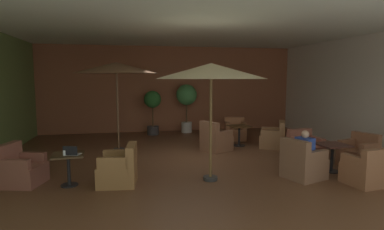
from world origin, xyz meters
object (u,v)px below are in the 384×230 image
(armchair_mid_center_east, at_px, (305,150))
(patio_umbrella_tall_red, at_px, (117,68))
(armchair_mid_center_north, at_px, (359,154))
(potted_tree_mid_left, at_px, (187,99))
(armchair_front_right_south, at_px, (215,140))
(open_laptop, at_px, (72,153))
(armchair_mid_center_south, at_px, (303,164))
(iced_drink_cup, at_px, (65,153))
(armchair_mid_center_west, at_px, (367,171))
(cafe_table_front_right, at_px, (239,131))
(armchair_front_right_east, at_px, (235,131))
(patio_umbrella_center_beige, at_px, (211,72))
(armchair_front_right_north, at_px, (273,138))
(cafe_table_front_left, at_px, (68,162))
(patron_blue_shirt, at_px, (305,147))
(armchair_front_left_east, at_px, (119,170))
(cafe_table_mid_center, at_px, (332,151))
(armchair_front_left_north, at_px, (20,170))
(potted_tree_left_corner, at_px, (153,105))

(armchair_mid_center_east, distance_m, patio_umbrella_tall_red, 5.95)
(armchair_mid_center_north, distance_m, potted_tree_mid_left, 6.92)
(armchair_front_right_south, relative_size, open_laptop, 2.87)
(armchair_mid_center_south, bearing_deg, iced_drink_cup, 175.10)
(armchair_front_right_south, xyz_separation_m, armchair_mid_center_south, (1.18, -3.06, -0.00))
(armchair_mid_center_west, height_order, potted_tree_mid_left, potted_tree_mid_left)
(cafe_table_front_right, xyz_separation_m, iced_drink_cup, (-4.93, -3.17, 0.25))
(armchair_mid_center_east, bearing_deg, armchair_front_right_east, 104.14)
(armchair_front_right_east, distance_m, patio_umbrella_tall_red, 4.86)
(cafe_table_front_right, relative_size, patio_umbrella_center_beige, 0.27)
(armchair_mid_center_east, relative_size, potted_tree_mid_left, 0.43)
(armchair_front_right_north, bearing_deg, armchair_mid_center_south, -104.31)
(cafe_table_front_right, bearing_deg, open_laptop, -146.51)
(patio_umbrella_center_beige, bearing_deg, potted_tree_mid_left, 84.34)
(armchair_mid_center_east, height_order, patio_umbrella_center_beige, patio_umbrella_center_beige)
(cafe_table_front_left, xyz_separation_m, armchair_mid_center_east, (5.96, 0.82, -0.19))
(armchair_front_right_north, xyz_separation_m, armchair_front_right_east, (-0.76, 1.58, -0.01))
(armchair_front_right_north, bearing_deg, armchair_front_right_east, 115.84)
(cafe_table_front_right, relative_size, patron_blue_shirt, 1.08)
(patio_umbrella_tall_red, relative_size, patio_umbrella_center_beige, 1.06)
(cafe_table_front_left, height_order, armchair_front_left_east, armchair_front_left_east)
(cafe_table_front_right, bearing_deg, cafe_table_mid_center, -70.12)
(armchair_front_right_east, relative_size, armchair_front_right_south, 0.86)
(cafe_table_mid_center, relative_size, patio_umbrella_tall_red, 0.26)
(cafe_table_mid_center, xyz_separation_m, armchair_mid_center_east, (-0.11, 1.02, -0.19))
(armchair_mid_center_south, distance_m, patron_blue_shirt, 0.39)
(armchair_front_left_east, height_order, cafe_table_front_right, armchair_front_left_east)
(armchair_mid_center_south, bearing_deg, patio_umbrella_tall_red, 138.72)
(iced_drink_cup, bearing_deg, armchair_front_right_north, 24.27)
(armchair_front_right_south, bearing_deg, armchair_front_left_north, -155.47)
(armchair_front_left_north, distance_m, patio_umbrella_tall_red, 4.11)
(armchair_mid_center_south, height_order, patio_umbrella_tall_red, patio_umbrella_tall_red)
(open_laptop, bearing_deg, patio_umbrella_tall_red, 75.14)
(armchair_front_right_north, height_order, armchair_mid_center_east, armchair_front_right_north)
(armchair_front_left_north, bearing_deg, armchair_mid_center_south, -7.55)
(armchair_front_left_north, height_order, patio_umbrella_tall_red, patio_umbrella_tall_red)
(armchair_front_right_east, height_order, armchair_front_right_south, armchair_front_right_south)
(patio_umbrella_tall_red, bearing_deg, armchair_mid_center_east, -24.50)
(patio_umbrella_center_beige, height_order, potted_tree_left_corner, patio_umbrella_center_beige)
(cafe_table_mid_center, height_order, patio_umbrella_center_beige, patio_umbrella_center_beige)
(potted_tree_left_corner, bearing_deg, armchair_front_left_east, -101.28)
(iced_drink_cup, bearing_deg, cafe_table_front_left, 64.43)
(patron_blue_shirt, bearing_deg, armchair_front_right_north, 76.39)
(cafe_table_mid_center, bearing_deg, open_laptop, 179.05)
(patio_umbrella_tall_red, bearing_deg, armchair_front_right_south, -11.11)
(armchair_front_right_north, xyz_separation_m, armchair_front_right_south, (-1.97, -0.05, 0.02))
(cafe_table_front_left, bearing_deg, potted_tree_mid_left, 58.80)
(armchair_front_right_north, xyz_separation_m, armchair_mid_center_east, (0.08, -1.76, 0.00))
(armchair_mid_center_west, bearing_deg, open_laptop, 169.68)
(cafe_table_front_left, height_order, armchair_mid_center_north, armchair_mid_center_north)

